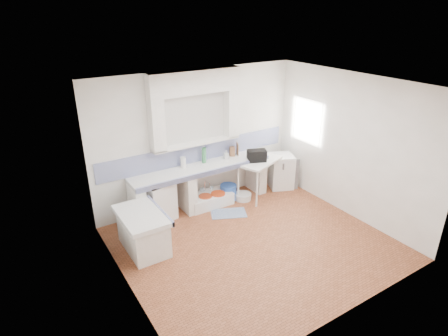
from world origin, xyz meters
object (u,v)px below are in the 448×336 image
stove (158,201)px  side_table (259,178)px  sink (209,200)px  fridge (281,171)px

stove → side_table: 2.29m
stove → side_table: size_ratio=0.78×
sink → side_table: 1.20m
stove → fridge: 2.98m
sink → fridge: 1.87m
sink → fridge: size_ratio=1.20×
stove → side_table: (2.27, -0.26, 0.03)m
stove → side_table: stove is taller
side_table → sink: bearing=147.9°
sink → side_table: side_table is taller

